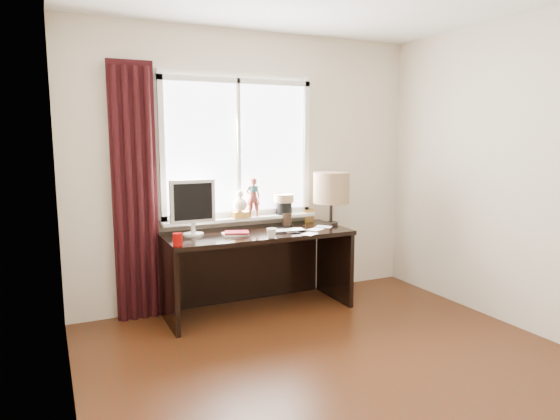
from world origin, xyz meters
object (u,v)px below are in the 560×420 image
mug (272,233)px  desk (254,255)px  laptop (288,231)px  table_lamp (331,188)px  monitor (193,204)px  red_cup (178,239)px

mug → desk: bearing=91.1°
laptop → table_lamp: size_ratio=0.59×
table_lamp → laptop: bearing=-165.5°
mug → table_lamp: bearing=21.6°
laptop → monitor: bearing=169.5°
monitor → mug: bearing=-35.1°
table_lamp → mug: bearing=-158.4°
desk → monitor: monitor is taller
desk → monitor: (-0.57, 0.01, 0.52)m
mug → desk: (-0.01, 0.40, -0.29)m
monitor → table_lamp: (1.36, -0.10, 0.09)m
laptop → desk: laptop is taller
desk → table_lamp: table_lamp is taller
mug → red_cup: bearing=177.5°
desk → monitor: 0.77m
red_cup → monitor: bearing=58.1°
laptop → table_lamp: (0.54, 0.14, 0.35)m
mug → red_cup: 0.81m
red_cup → table_lamp: table_lamp is taller
laptop → monitor: 0.89m
mug → table_lamp: (0.78, 0.31, 0.32)m
mug → desk: mug is taller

